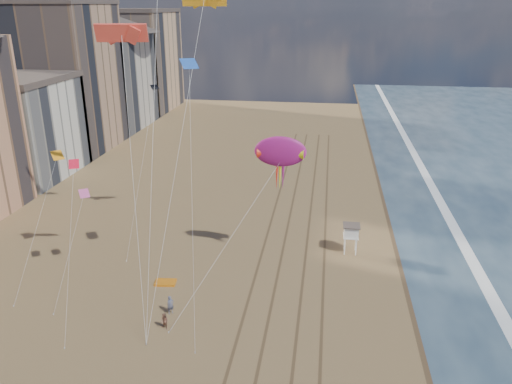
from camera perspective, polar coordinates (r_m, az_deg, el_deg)
wet_sand at (r=69.34m, az=18.60°, el=-4.18°), size 260.00×260.00×0.00m
foam at (r=70.26m, az=21.97°, el=-4.30°), size 260.00×260.00×0.00m
tracks at (r=59.16m, az=4.24°, el=-7.47°), size 7.68×120.00×0.01m
buildings at (r=102.73m, az=-22.34°, el=11.11°), size 34.72×131.35×29.00m
lifeguard_stand at (r=60.01m, az=10.82°, el=-4.45°), size 1.98×1.98×3.58m
grounded_kite at (r=54.72m, az=-10.30°, el=-10.14°), size 2.33×1.61×0.25m
show_kite at (r=52.26m, az=2.79°, el=4.59°), size 6.77×7.51×20.44m
kite_flyer_a at (r=49.48m, az=-9.75°, el=-12.60°), size 0.80×0.79×1.87m
kite_flyer_b at (r=47.59m, az=-10.41°, el=-14.33°), size 0.95×0.86×1.59m
small_kites at (r=51.27m, az=-15.51°, el=7.31°), size 17.82×17.32×13.95m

